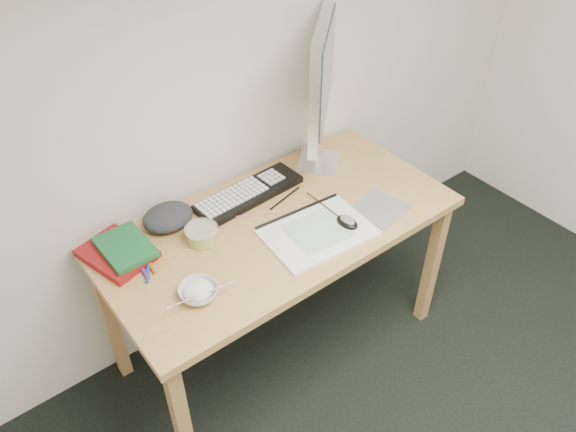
# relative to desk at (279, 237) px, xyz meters

# --- Properties ---
(desk) EXTENTS (1.40, 0.70, 0.75)m
(desk) POSITION_rel_desk_xyz_m (0.00, 0.00, 0.00)
(desk) COLOR tan
(desk) RESTS_ON ground
(mousepad) EXTENTS (0.23, 0.21, 0.00)m
(mousepad) POSITION_rel_desk_xyz_m (0.37, -0.19, 0.08)
(mousepad) COLOR gray
(mousepad) RESTS_ON desk
(sketchpad) EXTENTS (0.42, 0.32, 0.01)m
(sketchpad) POSITION_rel_desk_xyz_m (0.08, -0.14, 0.09)
(sketchpad) COLOR silver
(sketchpad) RESTS_ON desk
(keyboard) EXTENTS (0.48, 0.18, 0.03)m
(keyboard) POSITION_rel_desk_xyz_m (0.00, 0.20, 0.10)
(keyboard) COLOR black
(keyboard) RESTS_ON desk
(monitor) EXTENTS (0.44, 0.42, 0.66)m
(monitor) POSITION_rel_desk_xyz_m (0.39, 0.22, 0.50)
(monitor) COLOR silver
(monitor) RESTS_ON desk
(mouse) EXTENTS (0.07, 0.10, 0.03)m
(mouse) POSITION_rel_desk_xyz_m (0.20, -0.18, 0.11)
(mouse) COLOR black
(mouse) RESTS_ON sketchpad
(rice_bowl) EXTENTS (0.15, 0.15, 0.04)m
(rice_bowl) POSITION_rel_desk_xyz_m (-0.45, -0.15, 0.10)
(rice_bowl) COLOR silver
(rice_bowl) RESTS_ON desk
(chopsticks) EXTENTS (0.22, 0.05, 0.02)m
(chopsticks) POSITION_rel_desk_xyz_m (-0.46, -0.18, 0.13)
(chopsticks) COLOR #B2B2B4
(chopsticks) RESTS_ON rice_bowl
(fruit_tub) EXTENTS (0.14, 0.14, 0.06)m
(fruit_tub) POSITION_rel_desk_xyz_m (-0.29, 0.09, 0.11)
(fruit_tub) COLOR #DFCF4F
(fruit_tub) RESTS_ON desk
(book_red) EXTENTS (0.26, 0.30, 0.03)m
(book_red) POSITION_rel_desk_xyz_m (-0.58, 0.20, 0.10)
(book_red) COLOR maroon
(book_red) RESTS_ON desk
(book_green) EXTENTS (0.17, 0.23, 0.02)m
(book_green) POSITION_rel_desk_xyz_m (-0.55, 0.19, 0.12)
(book_green) COLOR #165A2D
(book_green) RESTS_ON book_red
(cloth_lump) EXTENTS (0.18, 0.16, 0.07)m
(cloth_lump) POSITION_rel_desk_xyz_m (-0.34, 0.25, 0.12)
(cloth_lump) COLOR #282C30
(cloth_lump) RESTS_ON desk
(pencil_pink) EXTENTS (0.14, 0.08, 0.01)m
(pencil_pink) POSITION_rel_desk_xyz_m (-0.06, 0.09, 0.09)
(pencil_pink) COLOR #D16888
(pencil_pink) RESTS_ON desk
(pencil_tan) EXTENTS (0.12, 0.14, 0.01)m
(pencil_tan) POSITION_rel_desk_xyz_m (0.06, 0.00, 0.09)
(pencil_tan) COLOR tan
(pencil_tan) RESTS_ON desk
(pencil_black) EXTENTS (0.19, 0.05, 0.01)m
(pencil_black) POSITION_rel_desk_xyz_m (0.11, 0.10, 0.09)
(pencil_black) COLOR black
(pencil_black) RESTS_ON desk
(marker_blue) EXTENTS (0.08, 0.12, 0.01)m
(marker_blue) POSITION_rel_desk_xyz_m (-0.52, 0.07, 0.09)
(marker_blue) COLOR #1D3BA1
(marker_blue) RESTS_ON desk
(marker_orange) EXTENTS (0.03, 0.14, 0.01)m
(marker_orange) POSITION_rel_desk_xyz_m (-0.51, 0.11, 0.09)
(marker_orange) COLOR #D06618
(marker_orange) RESTS_ON desk
(marker_purple) EXTENTS (0.03, 0.15, 0.01)m
(marker_purple) POSITION_rel_desk_xyz_m (-0.54, 0.10, 0.09)
(marker_purple) COLOR #622589
(marker_purple) RESTS_ON desk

